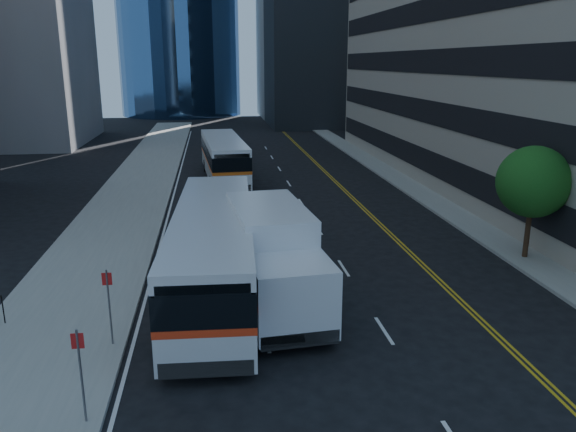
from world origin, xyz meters
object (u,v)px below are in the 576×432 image
(bus_rear, at_px, (224,157))
(box_truck, at_px, (275,258))
(bus_front, at_px, (214,250))
(street_tree, at_px, (533,182))

(bus_rear, relative_size, box_truck, 1.60)
(bus_front, bearing_deg, street_tree, 11.39)
(street_tree, relative_size, bus_front, 0.39)
(bus_front, height_order, bus_rear, bus_front)
(box_truck, bearing_deg, bus_rear, 87.87)
(street_tree, xyz_separation_m, box_truck, (-11.94, -3.54, -1.74))
(street_tree, relative_size, bus_rear, 0.41)
(street_tree, height_order, box_truck, street_tree)
(bus_front, xyz_separation_m, box_truck, (2.20, -1.34, 0.05))
(street_tree, bearing_deg, bus_front, -171.15)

